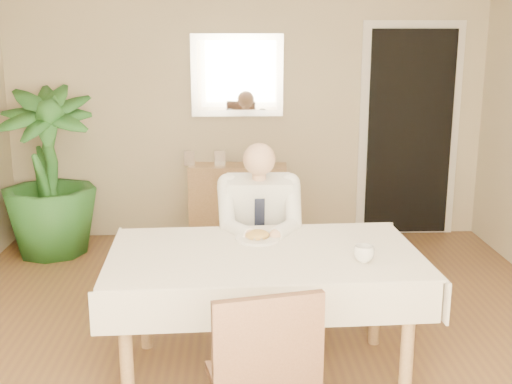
{
  "coord_description": "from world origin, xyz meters",
  "views": [
    {
      "loc": [
        -0.15,
        -3.58,
        1.91
      ],
      "look_at": [
        0.0,
        0.35,
        0.95
      ],
      "focal_mm": 45.0,
      "sensor_mm": 36.0,
      "label": 1
    }
  ],
  "objects_px": {
    "sideboard": "(238,203)",
    "potted_palm": "(48,172)",
    "seated_man": "(260,230)",
    "chair_far": "(258,249)",
    "chair_near": "(267,378)",
    "dining_table": "(264,266)",
    "coffee_mug": "(364,254)"
  },
  "relations": [
    {
      "from": "seated_man",
      "to": "sideboard",
      "type": "distance_m",
      "value": 1.99
    },
    {
      "from": "potted_palm",
      "to": "seated_man",
      "type": "bearing_deg",
      "value": -42.04
    },
    {
      "from": "chair_near",
      "to": "seated_man",
      "type": "bearing_deg",
      "value": 75.72
    },
    {
      "from": "seated_man",
      "to": "potted_palm",
      "type": "bearing_deg",
      "value": 137.96
    },
    {
      "from": "dining_table",
      "to": "potted_palm",
      "type": "height_order",
      "value": "potted_palm"
    },
    {
      "from": "seated_man",
      "to": "sideboard",
      "type": "bearing_deg",
      "value": 93.56
    },
    {
      "from": "seated_man",
      "to": "potted_palm",
      "type": "relative_size",
      "value": 0.84
    },
    {
      "from": "seated_man",
      "to": "coffee_mug",
      "type": "relative_size",
      "value": 11.46
    },
    {
      "from": "chair_near",
      "to": "coffee_mug",
      "type": "xyz_separation_m",
      "value": [
        0.55,
        0.79,
        0.26
      ]
    },
    {
      "from": "seated_man",
      "to": "sideboard",
      "type": "relative_size",
      "value": 1.37
    },
    {
      "from": "dining_table",
      "to": "chair_far",
      "type": "bearing_deg",
      "value": 87.32
    },
    {
      "from": "dining_table",
      "to": "chair_far",
      "type": "relative_size",
      "value": 2.09
    },
    {
      "from": "dining_table",
      "to": "potted_palm",
      "type": "relative_size",
      "value": 1.18
    },
    {
      "from": "coffee_mug",
      "to": "dining_table",
      "type": "bearing_deg",
      "value": 161.12
    },
    {
      "from": "dining_table",
      "to": "chair_near",
      "type": "height_order",
      "value": "chair_near"
    },
    {
      "from": "coffee_mug",
      "to": "potted_palm",
      "type": "height_order",
      "value": "potted_palm"
    },
    {
      "from": "coffee_mug",
      "to": "potted_palm",
      "type": "xyz_separation_m",
      "value": [
        -2.31,
        2.39,
        -0.05
      ]
    },
    {
      "from": "sideboard",
      "to": "potted_palm",
      "type": "relative_size",
      "value": 0.61
    },
    {
      "from": "seated_man",
      "to": "dining_table",
      "type": "bearing_deg",
      "value": -90.0
    },
    {
      "from": "dining_table",
      "to": "potted_palm",
      "type": "xyz_separation_m",
      "value": [
        -1.8,
        2.21,
        0.08
      ]
    },
    {
      "from": "chair_far",
      "to": "chair_near",
      "type": "relative_size",
      "value": 0.89
    },
    {
      "from": "coffee_mug",
      "to": "chair_near",
      "type": "bearing_deg",
      "value": -125.17
    },
    {
      "from": "seated_man",
      "to": "sideboard",
      "type": "xyz_separation_m",
      "value": [
        -0.12,
        1.96,
        -0.33
      ]
    },
    {
      "from": "chair_far",
      "to": "dining_table",
      "type": "bearing_deg",
      "value": -94.23
    },
    {
      "from": "dining_table",
      "to": "seated_man",
      "type": "bearing_deg",
      "value": 87.32
    },
    {
      "from": "chair_near",
      "to": "sideboard",
      "type": "bearing_deg",
      "value": 78.47
    },
    {
      "from": "dining_table",
      "to": "sideboard",
      "type": "distance_m",
      "value": 2.57
    },
    {
      "from": "chair_far",
      "to": "seated_man",
      "type": "bearing_deg",
      "value": -94.23
    },
    {
      "from": "chair_near",
      "to": "seated_man",
      "type": "xyz_separation_m",
      "value": [
        0.04,
        1.56,
        0.16
      ]
    },
    {
      "from": "dining_table",
      "to": "potted_palm",
      "type": "bearing_deg",
      "value": 126.39
    },
    {
      "from": "chair_near",
      "to": "seated_man",
      "type": "height_order",
      "value": "seated_man"
    },
    {
      "from": "coffee_mug",
      "to": "potted_palm",
      "type": "distance_m",
      "value": 3.33
    }
  ]
}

